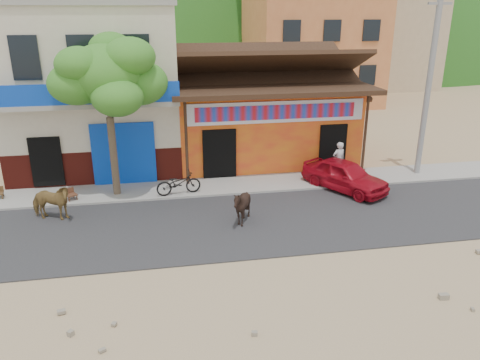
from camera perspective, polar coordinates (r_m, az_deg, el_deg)
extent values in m
plane|color=#9E825B|center=(13.89, 3.21, -9.61)|extent=(120.00, 120.00, 0.00)
cube|color=#28282B|center=(16.04, 1.16, -5.19)|extent=(60.00, 5.00, 0.04)
cube|color=gray|center=(19.19, -0.89, -0.67)|extent=(60.00, 2.00, 0.12)
cube|color=orange|center=(22.82, 2.43, 7.27)|extent=(8.00, 6.00, 3.60)
cube|color=beige|center=(22.12, -17.17, 10.48)|extent=(7.00, 6.00, 7.00)
cube|color=#CC723F|center=(37.64, 8.65, 18.61)|extent=(9.00, 9.00, 12.00)
cube|color=tan|center=(46.68, 17.14, 17.02)|extent=(8.00, 8.00, 10.00)
cylinder|color=gray|center=(21.07, 22.08, 11.19)|extent=(0.24, 0.24, 8.00)
imported|color=olive|center=(17.20, -22.08, -2.54)|extent=(1.66, 1.11, 1.28)
imported|color=black|center=(15.65, 0.22, -3.21)|extent=(1.45, 1.37, 1.27)
imported|color=#A70B1A|center=(19.06, 12.65, 0.57)|extent=(3.11, 3.82, 1.22)
imported|color=black|center=(18.15, -7.50, -0.37)|extent=(1.81, 0.89, 0.91)
imported|color=silver|center=(20.06, 11.91, 2.38)|extent=(0.65, 0.50, 1.58)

